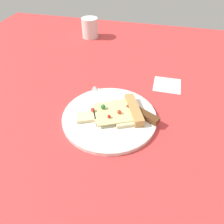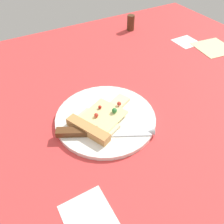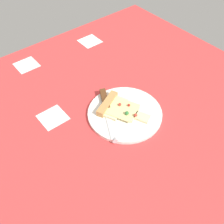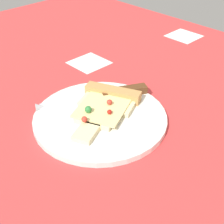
% 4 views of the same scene
% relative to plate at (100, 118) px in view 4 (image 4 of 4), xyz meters
% --- Properties ---
extents(ground_plane, '(1.37, 1.37, 0.03)m').
position_rel_plate_xyz_m(ground_plane, '(-0.08, 0.08, -0.02)').
color(ground_plane, '#D13838').
rests_on(ground_plane, ground).
extents(plate, '(0.26, 0.26, 0.01)m').
position_rel_plate_xyz_m(plate, '(0.00, 0.00, 0.00)').
color(plate, white).
rests_on(plate, ground_plane).
extents(pizza_slice, '(0.19, 0.15, 0.03)m').
position_rel_plate_xyz_m(pizza_slice, '(0.02, 0.01, 0.01)').
color(pizza_slice, beige).
rests_on(pizza_slice, plate).
extents(knife, '(0.22, 0.13, 0.02)m').
position_rel_plate_xyz_m(knife, '(0.05, 0.04, 0.01)').
color(knife, silver).
rests_on(knife, plate).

